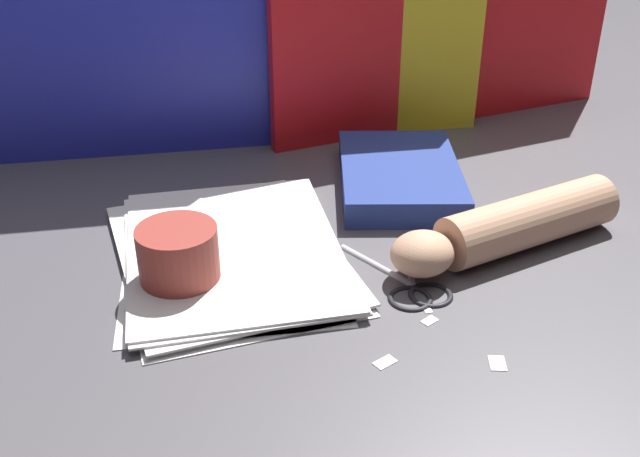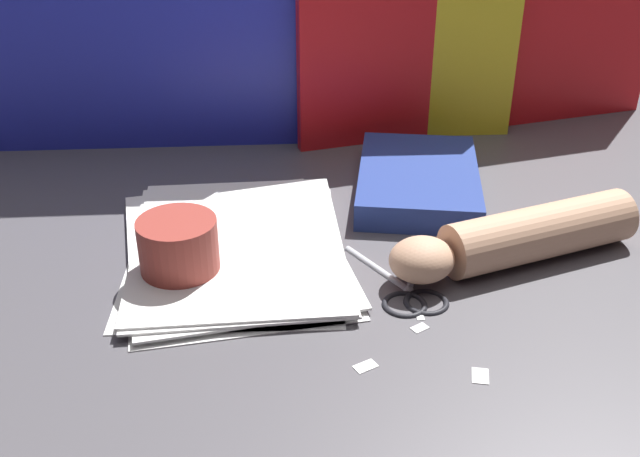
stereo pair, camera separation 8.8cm
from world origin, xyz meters
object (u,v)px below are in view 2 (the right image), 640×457
object	(u,v)px
hand_forearm	(517,238)
mug	(179,252)
paper_stack	(236,247)
book_closed	(418,180)
scissors	(409,288)

from	to	relation	value
hand_forearm	mug	xyz separation A→B (m)	(-0.41, 0.01, 0.01)
paper_stack	hand_forearm	size ratio (longest dim) A/B	1.10
hand_forearm	mug	bearing A→B (deg)	178.03
book_closed	scissors	size ratio (longest dim) A/B	1.69
hand_forearm	paper_stack	bearing A→B (deg)	168.59
paper_stack	book_closed	world-z (taller)	book_closed
paper_stack	scissors	bearing A→B (deg)	-30.55
scissors	mug	bearing A→B (deg)	166.98
book_closed	hand_forearm	xyz separation A→B (m)	(0.07, -0.21, 0.01)
scissors	mug	distance (m)	0.27
book_closed	scissors	distance (m)	0.26
book_closed	scissors	world-z (taller)	book_closed
hand_forearm	book_closed	bearing A→B (deg)	109.07
mug	hand_forearm	bearing A→B (deg)	-1.97
book_closed	mug	world-z (taller)	mug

